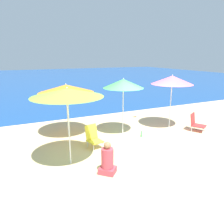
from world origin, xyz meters
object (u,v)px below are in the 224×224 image
object	(u,v)px
beach_umbrella_orange	(66,89)
seagull	(135,115)
beach_umbrella_green	(123,84)
beach_chair_red	(196,123)
beach_umbrella_lime	(67,93)
water_bottle	(141,135)
beach_umbrella_pink	(172,80)
person_seated_near	(107,161)
beach_chair_yellow	(93,137)

from	to	relation	value
beach_umbrella_orange	seagull	xyz separation A→B (m)	(3.65, 1.01, -1.67)
beach_umbrella_green	beach_chair_red	size ratio (longest dim) A/B	3.02
beach_umbrella_lime	beach_chair_red	xyz separation A→B (m)	(5.37, 0.56, -1.70)
beach_umbrella_orange	beach_chair_red	distance (m)	5.36
water_bottle	seagull	distance (m)	2.73
beach_umbrella_pink	water_bottle	bearing A→B (deg)	-164.17
beach_umbrella_lime	water_bottle	size ratio (longest dim) A/B	9.16
seagull	beach_chair_red	bearing A→B (deg)	-67.00
beach_umbrella_green	beach_umbrella_pink	xyz separation A→B (m)	(2.19, -0.15, 0.05)
beach_umbrella_pink	beach_umbrella_green	bearing A→B (deg)	175.98
person_seated_near	seagull	bearing A→B (deg)	5.36
beach_umbrella_pink	seagull	xyz separation A→B (m)	(-0.52, 1.96, -1.89)
beach_umbrella_orange	water_bottle	distance (m)	3.32
beach_umbrella_lime	seagull	bearing A→B (deg)	38.78
beach_umbrella_lime	water_bottle	distance (m)	3.68
beach_umbrella_pink	water_bottle	xyz separation A→B (m)	(-1.72, -0.49, -1.94)
beach_umbrella_lime	seagull	world-z (taller)	beach_umbrella_lime
beach_umbrella_pink	beach_chair_yellow	xyz separation A→B (m)	(-3.70, -0.56, -1.67)
beach_umbrella_green	beach_chair_yellow	xyz separation A→B (m)	(-1.51, -0.71, -1.62)
beach_umbrella_lime	beach_umbrella_green	world-z (taller)	beach_umbrella_lime
beach_umbrella_pink	beach_chair_red	size ratio (longest dim) A/B	3.09
beach_umbrella_lime	beach_umbrella_orange	xyz separation A→B (m)	(0.53, 2.35, -0.24)
beach_chair_red	person_seated_near	bearing A→B (deg)	168.46
beach_umbrella_lime	person_seated_near	size ratio (longest dim) A/B	2.51
beach_chair_red	person_seated_near	world-z (taller)	person_seated_near
beach_chair_red	beach_umbrella_pink	bearing A→B (deg)	99.19
beach_umbrella_green	beach_umbrella_pink	bearing A→B (deg)	-4.02
beach_chair_red	beach_chair_yellow	bearing A→B (deg)	146.92
water_bottle	seagull	size ratio (longest dim) A/B	0.90
beach_umbrella_lime	beach_chair_red	distance (m)	5.66
beach_chair_red	person_seated_near	size ratio (longest dim) A/B	0.83
seagull	water_bottle	bearing A→B (deg)	-116.14
beach_umbrella_lime	beach_umbrella_orange	distance (m)	2.42
beach_umbrella_orange	beach_umbrella_green	distance (m)	2.14
beach_umbrella_pink	person_seated_near	distance (m)	4.89
beach_chair_yellow	beach_umbrella_orange	bearing A→B (deg)	96.44
beach_umbrella_orange	beach_chair_yellow	world-z (taller)	beach_umbrella_orange
water_bottle	seagull	xyz separation A→B (m)	(1.20, 2.45, 0.04)
beach_umbrella_green	beach_umbrella_pink	world-z (taller)	beach_umbrella_pink
water_bottle	beach_umbrella_lime	bearing A→B (deg)	-162.98
beach_umbrella_pink	beach_chair_yellow	distance (m)	4.09
beach_umbrella_orange	person_seated_near	xyz separation A→B (m)	(0.21, -3.28, -1.45)
beach_umbrella_orange	beach_umbrella_pink	bearing A→B (deg)	-12.87
beach_chair_yellow	beach_chair_red	xyz separation A→B (m)	(4.36, -0.28, -0.01)
beach_chair_red	person_seated_near	xyz separation A→B (m)	(-4.63, -1.49, 0.01)
beach_chair_yellow	beach_chair_red	size ratio (longest dim) A/B	1.03
beach_umbrella_lime	beach_umbrella_green	xyz separation A→B (m)	(2.51, 1.55, -0.07)
beach_umbrella_green	beach_chair_red	bearing A→B (deg)	-19.14
beach_umbrella_green	beach_umbrella_lime	bearing A→B (deg)	-148.29
person_seated_near	beach_chair_red	bearing A→B (deg)	-28.02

